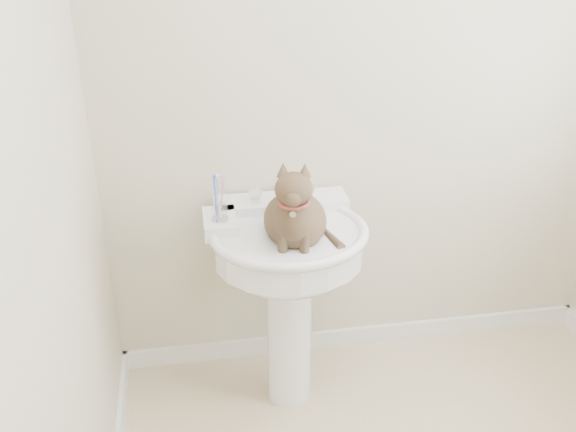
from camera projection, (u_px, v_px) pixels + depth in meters
name	position (u px, v px, depth m)	size (l,w,h in m)	color
wall_back	(372.00, 91.00, 2.53)	(2.20, 0.00, 2.50)	beige
wall_left	(28.00, 260.00, 1.41)	(0.00, 2.20, 2.50)	beige
baseboard_back	(357.00, 336.00, 3.09)	(2.20, 0.02, 0.09)	white
pedestal_sink	(288.00, 263.00, 2.49)	(0.62, 0.61, 0.86)	white
faucet	(282.00, 193.00, 2.52)	(0.28, 0.12, 0.14)	silver
soap_bar	(299.00, 189.00, 2.62)	(0.09, 0.06, 0.03)	#F94C3B
toothbrush_cup	(219.00, 209.00, 2.39)	(0.07, 0.07, 0.18)	silver
cat	(296.00, 216.00, 2.31)	(0.25, 0.32, 0.47)	brown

